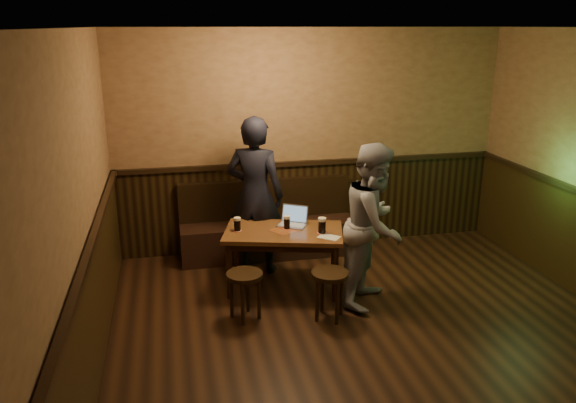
{
  "coord_description": "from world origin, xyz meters",
  "views": [
    {
      "loc": [
        -1.78,
        -3.86,
        2.82
      ],
      "look_at": [
        -0.59,
        1.66,
        1.04
      ],
      "focal_mm": 35.0,
      "sensor_mm": 36.0,
      "label": 1
    }
  ],
  "objects_px": {
    "pub_table": "(284,238)",
    "person_grey": "(374,225)",
    "pint_mid": "(287,222)",
    "pint_right": "(322,225)",
    "person_suit": "(255,195)",
    "pint_left": "(237,224)",
    "stool_left": "(245,282)",
    "stool_right": "(330,281)",
    "bench": "(268,231)",
    "laptop": "(293,220)"
  },
  "relations": [
    {
      "from": "pint_mid",
      "to": "person_suit",
      "type": "bearing_deg",
      "value": 117.13
    },
    {
      "from": "stool_right",
      "to": "person_suit",
      "type": "relative_size",
      "value": 0.27
    },
    {
      "from": "laptop",
      "to": "person_grey",
      "type": "height_order",
      "value": "person_grey"
    },
    {
      "from": "pub_table",
      "to": "person_grey",
      "type": "relative_size",
      "value": 0.83
    },
    {
      "from": "bench",
      "to": "pub_table",
      "type": "distance_m",
      "value": 1.02
    },
    {
      "from": "pint_left",
      "to": "laptop",
      "type": "bearing_deg",
      "value": 5.5
    },
    {
      "from": "bench",
      "to": "person_suit",
      "type": "bearing_deg",
      "value": -117.56
    },
    {
      "from": "pint_left",
      "to": "pint_right",
      "type": "xyz_separation_m",
      "value": [
        0.88,
        -0.26,
        0.01
      ]
    },
    {
      "from": "stool_left",
      "to": "pint_mid",
      "type": "height_order",
      "value": "pint_mid"
    },
    {
      "from": "pint_left",
      "to": "person_suit",
      "type": "xyz_separation_m",
      "value": [
        0.27,
        0.47,
        0.17
      ]
    },
    {
      "from": "pint_left",
      "to": "pint_mid",
      "type": "relative_size",
      "value": 1.03
    },
    {
      "from": "pint_left",
      "to": "laptop",
      "type": "xyz_separation_m",
      "value": [
        0.64,
        0.06,
        -0.02
      ]
    },
    {
      "from": "pint_right",
      "to": "laptop",
      "type": "xyz_separation_m",
      "value": [
        -0.24,
        0.32,
        -0.03
      ]
    },
    {
      "from": "stool_left",
      "to": "stool_right",
      "type": "xyz_separation_m",
      "value": [
        0.82,
        -0.18,
        0.01
      ]
    },
    {
      "from": "stool_right",
      "to": "pint_left",
      "type": "bearing_deg",
      "value": 132.7
    },
    {
      "from": "bench",
      "to": "person_grey",
      "type": "relative_size",
      "value": 1.29
    },
    {
      "from": "stool_left",
      "to": "pint_right",
      "type": "height_order",
      "value": "pint_right"
    },
    {
      "from": "pint_mid",
      "to": "pint_right",
      "type": "xyz_separation_m",
      "value": [
        0.34,
        -0.21,
        0.01
      ]
    },
    {
      "from": "pint_mid",
      "to": "laptop",
      "type": "height_order",
      "value": "laptop"
    },
    {
      "from": "pub_table",
      "to": "stool_left",
      "type": "bearing_deg",
      "value": -115.51
    },
    {
      "from": "pint_right",
      "to": "person_suit",
      "type": "distance_m",
      "value": 0.96
    },
    {
      "from": "pub_table",
      "to": "stool_right",
      "type": "relative_size",
      "value": 2.82
    },
    {
      "from": "bench",
      "to": "laptop",
      "type": "bearing_deg",
      "value": -80.17
    },
    {
      "from": "pint_left",
      "to": "pint_right",
      "type": "relative_size",
      "value": 0.88
    },
    {
      "from": "stool_right",
      "to": "pint_right",
      "type": "height_order",
      "value": "pint_right"
    },
    {
      "from": "pub_table",
      "to": "person_suit",
      "type": "height_order",
      "value": "person_suit"
    },
    {
      "from": "pub_table",
      "to": "stool_left",
      "type": "xyz_separation_m",
      "value": [
        -0.52,
        -0.6,
        -0.2
      ]
    },
    {
      "from": "pint_right",
      "to": "person_suit",
      "type": "relative_size",
      "value": 0.09
    },
    {
      "from": "laptop",
      "to": "pint_mid",
      "type": "bearing_deg",
      "value": -99.21
    },
    {
      "from": "stool_left",
      "to": "pint_right",
      "type": "xyz_separation_m",
      "value": [
        0.9,
        0.43,
        0.38
      ]
    },
    {
      "from": "person_suit",
      "to": "pint_right",
      "type": "bearing_deg",
      "value": 155.69
    },
    {
      "from": "pint_left",
      "to": "laptop",
      "type": "relative_size",
      "value": 0.4
    },
    {
      "from": "pint_mid",
      "to": "pint_right",
      "type": "relative_size",
      "value": 0.86
    },
    {
      "from": "stool_left",
      "to": "pint_right",
      "type": "distance_m",
      "value": 1.07
    },
    {
      "from": "laptop",
      "to": "pub_table",
      "type": "bearing_deg",
      "value": -101.08
    },
    {
      "from": "stool_right",
      "to": "person_grey",
      "type": "relative_size",
      "value": 0.29
    },
    {
      "from": "stool_left",
      "to": "stool_right",
      "type": "height_order",
      "value": "stool_right"
    },
    {
      "from": "pub_table",
      "to": "stool_right",
      "type": "distance_m",
      "value": 0.85
    },
    {
      "from": "stool_left",
      "to": "person_grey",
      "type": "relative_size",
      "value": 0.29
    },
    {
      "from": "pint_mid",
      "to": "laptop",
      "type": "distance_m",
      "value": 0.15
    },
    {
      "from": "pub_table",
      "to": "pint_left",
      "type": "xyz_separation_m",
      "value": [
        -0.49,
        0.1,
        0.17
      ]
    },
    {
      "from": "stool_left",
      "to": "pint_right",
      "type": "relative_size",
      "value": 2.82
    },
    {
      "from": "pub_table",
      "to": "pint_left",
      "type": "height_order",
      "value": "pint_left"
    },
    {
      "from": "stool_left",
      "to": "laptop",
      "type": "height_order",
      "value": "laptop"
    },
    {
      "from": "laptop",
      "to": "person_grey",
      "type": "xyz_separation_m",
      "value": [
        0.71,
        -0.64,
        0.12
      ]
    },
    {
      "from": "pint_left",
      "to": "stool_left",
      "type": "bearing_deg",
      "value": -91.9
    },
    {
      "from": "bench",
      "to": "person_grey",
      "type": "bearing_deg",
      "value": -59.81
    },
    {
      "from": "pint_mid",
      "to": "person_suit",
      "type": "xyz_separation_m",
      "value": [
        -0.27,
        0.52,
        0.17
      ]
    },
    {
      "from": "person_grey",
      "to": "stool_right",
      "type": "bearing_deg",
      "value": 154.16
    },
    {
      "from": "person_suit",
      "to": "person_grey",
      "type": "distance_m",
      "value": 1.51
    }
  ]
}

